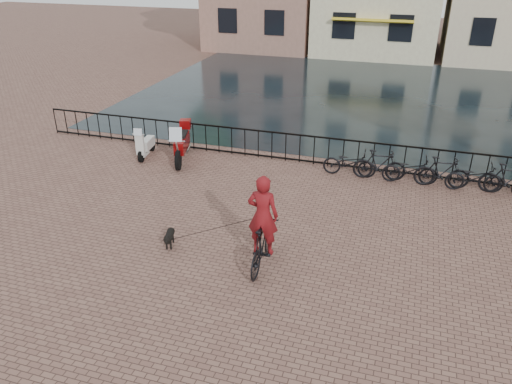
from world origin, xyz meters
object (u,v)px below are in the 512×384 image
(cyclist, at_px, (263,228))
(scooter, at_px, (146,139))
(motorcycle, at_px, (182,139))
(dog, at_px, (170,238))

(cyclist, bearing_deg, scooter, -42.86)
(motorcycle, bearing_deg, dog, -83.57)
(cyclist, xyz_separation_m, motorcycle, (-4.55, 5.32, -0.25))
(motorcycle, xyz_separation_m, scooter, (-1.38, -0.06, -0.14))
(cyclist, height_order, motorcycle, cyclist)
(dog, bearing_deg, cyclist, -18.70)
(dog, height_order, scooter, scooter)
(dog, xyz_separation_m, scooter, (-3.47, 5.15, 0.40))
(scooter, bearing_deg, dog, -64.16)
(dog, bearing_deg, motorcycle, 95.67)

